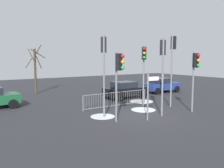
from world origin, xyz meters
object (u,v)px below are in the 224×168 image
at_px(traffic_light_rear_left, 104,58).
at_px(traffic_light_rear_right, 195,68).
at_px(traffic_light_foreground_left, 173,55).
at_px(direction_sign_post, 149,94).
at_px(traffic_light_foreground_right, 119,71).
at_px(bare_tree_left, 35,69).
at_px(car_blue_trailing, 161,85).
at_px(car_black_mid, 125,90).
at_px(traffic_light_mid_left, 144,62).
at_px(traffic_light_mid_right, 163,59).

distance_m(traffic_light_rear_left, traffic_light_rear_right, 5.85).
xyz_separation_m(traffic_light_foreground_left, direction_sign_post, (-3.91, -1.88, -2.21)).
xyz_separation_m(traffic_light_foreground_right, bare_tree_left, (-0.97, 12.85, -0.35)).
bearing_deg(traffic_light_foreground_left, car_blue_trailing, 127.43).
xyz_separation_m(traffic_light_foreground_left, car_black_mid, (-0.81, 4.56, -2.95)).
bearing_deg(traffic_light_foreground_left, traffic_light_mid_left, -138.19).
bearing_deg(traffic_light_mid_right, car_blue_trailing, 80.27).
distance_m(traffic_light_mid_left, car_blue_trailing, 7.91).
bearing_deg(car_black_mid, traffic_light_rear_right, -88.53).
xyz_separation_m(traffic_light_foreground_right, traffic_light_foreground_left, (5.59, 1.34, 0.92)).
xyz_separation_m(traffic_light_mid_left, direction_sign_post, (-2.24, -3.04, -1.69)).
xyz_separation_m(traffic_light_foreground_left, car_blue_trailing, (4.47, 5.50, -2.95)).
height_order(traffic_light_foreground_right, traffic_light_mid_left, traffic_light_mid_left).
distance_m(car_black_mid, bare_tree_left, 9.18).
bearing_deg(bare_tree_left, traffic_light_mid_right, -72.64).
xyz_separation_m(direction_sign_post, car_blue_trailing, (8.38, 7.38, -0.75)).
xyz_separation_m(traffic_light_foreground_right, traffic_light_rear_right, (5.35, -0.74, 0.05)).
height_order(traffic_light_mid_left, direction_sign_post, traffic_light_mid_left).
height_order(traffic_light_mid_left, bare_tree_left, bare_tree_left).
relative_size(traffic_light_foreground_left, car_blue_trailing, 1.34).
height_order(traffic_light_mid_right, traffic_light_mid_left, traffic_light_mid_right).
distance_m(traffic_light_mid_right, traffic_light_foreground_left, 2.92).
relative_size(traffic_light_mid_right, direction_sign_post, 1.73).
bearing_deg(car_blue_trailing, traffic_light_foreground_left, -128.61).
xyz_separation_m(traffic_light_mid_left, car_blue_trailing, (6.14, 4.35, -2.44)).
bearing_deg(bare_tree_left, traffic_light_rear_left, -85.15).
distance_m(traffic_light_mid_right, direction_sign_post, 2.39).
relative_size(traffic_light_mid_right, traffic_light_foreground_left, 0.91).
distance_m(traffic_light_foreground_left, direction_sign_post, 4.87).
bearing_deg(traffic_light_mid_right, direction_sign_post, -128.77).
xyz_separation_m(traffic_light_foreground_right, car_black_mid, (4.78, 5.90, -2.03)).
xyz_separation_m(traffic_light_rear_right, car_blue_trailing, (4.70, 7.59, -2.08)).
distance_m(car_blue_trailing, bare_tree_left, 12.67).
relative_size(car_black_mid, bare_tree_left, 0.82).
relative_size(traffic_light_foreground_right, direction_sign_post, 1.43).
height_order(traffic_light_foreground_left, bare_tree_left, traffic_light_foreground_left).
xyz_separation_m(traffic_light_rear_left, traffic_light_foreground_right, (0.01, -1.52, -0.71)).
xyz_separation_m(traffic_light_foreground_left, traffic_light_rear_right, (-0.24, -2.08, -0.87)).
height_order(traffic_light_mid_right, traffic_light_foreground_right, traffic_light_mid_right).
bearing_deg(direction_sign_post, traffic_light_mid_left, 57.66).
height_order(traffic_light_rear_right, car_blue_trailing, traffic_light_rear_right).
relative_size(traffic_light_rear_left, car_blue_trailing, 1.26).
xyz_separation_m(traffic_light_rear_left, traffic_light_rear_right, (5.36, -2.26, -0.66)).
height_order(traffic_light_mid_right, bare_tree_left, bare_tree_left).
height_order(traffic_light_rear_left, traffic_light_mid_left, traffic_light_rear_left).
bearing_deg(car_blue_trailing, traffic_light_rear_left, -151.66).
distance_m(traffic_light_rear_right, car_black_mid, 6.98).
bearing_deg(traffic_light_rear_right, car_black_mid, -72.54).
xyz_separation_m(traffic_light_mid_right, traffic_light_mid_left, (0.82, 2.63, -0.20)).
relative_size(traffic_light_foreground_right, traffic_light_mid_left, 0.87).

